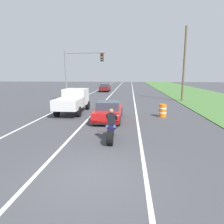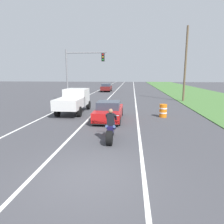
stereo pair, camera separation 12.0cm
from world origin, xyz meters
name	(u,v)px [view 2 (the right image)]	position (x,y,z in m)	size (l,w,h in m)	color
ground_plane	(88,176)	(0.00, 0.00, 0.00)	(160.00, 160.00, 0.00)	#424247
lane_stripe_left_solid	(81,99)	(-5.40, 20.00, 0.00)	(0.14, 120.00, 0.01)	white
lane_stripe_right_solid	(135,100)	(1.80, 20.00, 0.00)	(0.14, 120.00, 0.01)	white
lane_stripe_centre_dashed	(108,99)	(-1.80, 20.00, 0.00)	(0.14, 120.00, 0.01)	white
grass_verge_right	(218,101)	(11.92, 20.00, 0.03)	(10.00, 120.00, 0.06)	#477538
motorcycle_with_rider	(111,129)	(0.36, 3.59, 0.59)	(0.70, 2.21, 1.62)	black
sports_car_red	(109,111)	(-0.27, 8.20, 0.63)	(1.84, 4.30, 1.37)	red
pickup_truck_left_lane_white	(74,100)	(-3.55, 10.67, 1.11)	(2.02, 4.80, 1.98)	silver
traffic_light_mast_near	(79,67)	(-4.68, 16.95, 4.00)	(4.69, 0.34, 6.00)	gray
utility_pole_roadside	(185,65)	(7.58, 19.22, 4.36)	(0.24, 0.24, 8.72)	brown
construction_barrel_nearest	(163,111)	(3.76, 9.56, 0.50)	(0.58, 0.58, 1.00)	orange
distant_car_far_ahead	(106,87)	(-3.50, 32.04, 0.77)	(1.80, 4.00, 1.50)	maroon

